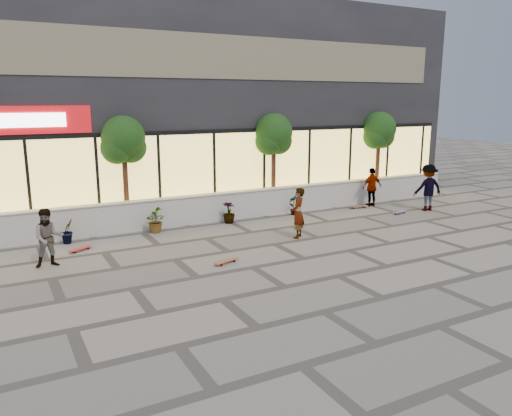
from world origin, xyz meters
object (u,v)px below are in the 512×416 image
skateboard_left (80,249)px  skateboard_right_far (400,212)px  skater_right_far (428,188)px  skater_left (48,238)px  skateboard_right_near (359,206)px  skateboard_center (226,261)px  skater_center (298,213)px  tree_east (379,132)px  skater_right_near (372,187)px  tree_midwest (123,143)px  tree_mideast (274,137)px

skateboard_left → skateboard_right_far: size_ratio=1.04×
skater_right_far → skateboard_left: skater_right_far is taller
skater_left → skateboard_right_far: 13.01m
skateboard_right_near → skateboard_left: bearing=-166.4°
skateboard_right_near → skateboard_center: bearing=-144.0°
skater_right_far → skateboard_right_far: 1.66m
skater_center → skater_right_far: bearing=144.6°
tree_east → skater_right_far: size_ratio=2.08×
skater_right_far → skateboard_right_near: bearing=-23.0°
skateboard_right_near → tree_east: bearing=43.2°
skater_right_near → skateboard_right_far: skater_right_near is taller
skateboard_right_near → skater_center: bearing=-141.4°
skater_center → skater_right_near: (5.46, 2.71, -0.01)m
tree_east → skateboard_center: 11.87m
tree_midwest → skater_left: bearing=-131.0°
skater_center → skateboard_left: size_ratio=2.21×
skater_left → skateboard_right_far: size_ratio=2.23×
skateboard_right_far → skater_right_near: bearing=77.1°
skateboard_right_near → skater_right_near: bearing=17.0°
tree_mideast → skateboard_left: 8.82m
tree_midwest → skateboard_right_far: bearing=-17.1°
tree_east → skater_left: size_ratio=2.43×
skater_right_near → skater_left: bearing=11.4°
skater_left → skater_right_near: (12.96, 1.99, 0.01)m
tree_midwest → skateboard_center: (1.36, -5.43, -2.91)m
skater_left → skater_right_near: 13.11m
skater_center → skater_left: (-7.50, 0.72, -0.02)m
tree_mideast → skateboard_right_far: bearing=-37.3°
skateboard_center → skateboard_right_near: (7.89, 3.93, 0.01)m
skater_left → skateboard_left: skater_left is taller
tree_mideast → skater_left: size_ratio=2.43×
skater_right_near → skateboard_right_near: 1.06m
skater_left → skateboard_right_far: bearing=2.0°
tree_mideast → skateboard_center: size_ratio=4.83×
skater_left → skateboard_left: size_ratio=2.15×
tree_midwest → skater_center: size_ratio=2.37×
tree_east → skateboard_center: bearing=-151.8°
tree_midwest → skater_right_far: 12.04m
skateboard_center → skateboard_right_near: 8.81m
tree_midwest → skateboard_right_far: 10.90m
skateboard_left → skateboard_right_far: 12.07m
skater_left → skateboard_left: 1.62m
skater_center → skateboard_right_near: size_ratio=1.91×
skater_right_near → skateboard_right_near: skater_right_near is taller
tree_east → skater_right_near: 2.98m
skateboard_left → skater_left: bearing=-159.2°
skater_right_near → skater_center: bearing=29.1°
skater_center → skater_left: size_ratio=1.03×
tree_midwest → skateboard_left: size_ratio=5.23×
tree_midwest → skater_left: 4.99m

